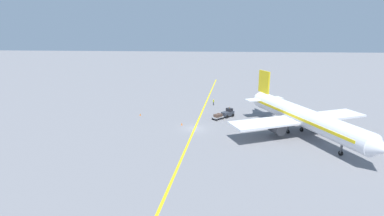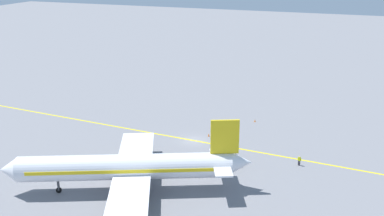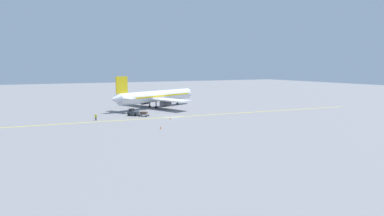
% 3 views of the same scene
% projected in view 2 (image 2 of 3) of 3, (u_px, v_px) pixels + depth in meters
% --- Properties ---
extents(ground_plane, '(400.00, 400.00, 0.00)m').
position_uv_depth(ground_plane, '(194.00, 141.00, 81.91)').
color(ground_plane, slate).
extents(apron_yellow_centreline, '(9.16, 119.71, 0.01)m').
position_uv_depth(apron_yellow_centreline, '(194.00, 141.00, 81.91)').
color(apron_yellow_centreline, yellow).
rests_on(apron_yellow_centreline, ground).
extents(airplane_at_gate, '(27.76, 33.77, 10.60)m').
position_uv_depth(airplane_at_gate, '(129.00, 167.00, 63.31)').
color(airplane_at_gate, white).
rests_on(airplane_at_gate, ground).
extents(baggage_tug_dark, '(3.18, 3.19, 2.11)m').
position_uv_depth(baggage_tug_dark, '(231.00, 159.00, 72.33)').
color(baggage_tug_dark, '#333842').
rests_on(baggage_tug_dark, ground).
extents(baggage_cart_trailing, '(2.82, 2.83, 1.24)m').
position_uv_depth(baggage_cart_trailing, '(221.00, 152.00, 75.21)').
color(baggage_cart_trailing, gray).
rests_on(baggage_cart_trailing, ground).
extents(ground_crew_worker, '(0.32, 0.56, 1.68)m').
position_uv_depth(ground_crew_worker, '(299.00, 160.00, 71.94)').
color(ground_crew_worker, '#23232D').
rests_on(ground_crew_worker, ground).
extents(traffic_cone_near_nose, '(0.32, 0.32, 0.55)m').
position_uv_depth(traffic_cone_near_nose, '(255.00, 121.00, 90.95)').
color(traffic_cone_near_nose, orange).
rests_on(traffic_cone_near_nose, ground).
extents(traffic_cone_mid_apron, '(0.32, 0.32, 0.55)m').
position_uv_depth(traffic_cone_mid_apron, '(209.00, 135.00, 83.73)').
color(traffic_cone_mid_apron, orange).
rests_on(traffic_cone_mid_apron, ground).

